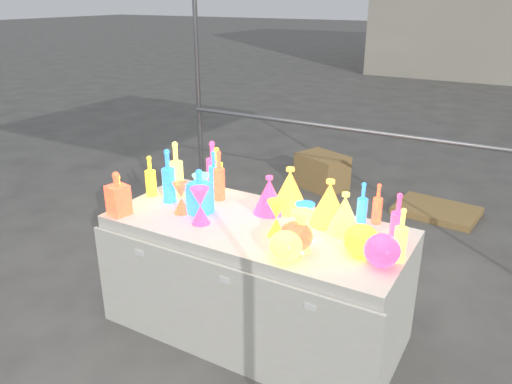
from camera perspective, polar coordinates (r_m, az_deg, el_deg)
The scene contains 32 objects.
ground at distance 3.37m, azimuth 0.00°, elevation -15.17°, with size 80.00×80.00×0.00m, color slate.
display_table at distance 3.16m, azimuth -0.09°, elevation -9.82°, with size 1.84×0.83×0.75m.
cardboard_box_closed at distance 5.60m, azimuth 7.55°, elevation 2.36°, with size 0.52×0.38×0.38m, color tan.
cardboard_box_flat at distance 5.25m, azimuth 19.95°, elevation -2.01°, with size 0.76×0.55×0.07m, color tan.
bottle_0 at distance 3.46m, azimuth -4.46°, elevation 2.70°, with size 0.08×0.08×0.31m, color red, non-canonical shape.
bottle_1 at distance 3.42m, azimuth -4.86°, elevation 2.34°, with size 0.07×0.07×0.29m, color green, non-canonical shape.
bottle_2 at distance 3.27m, azimuth -4.23°, elevation 1.89°, with size 0.07×0.07×0.34m, color orange, non-canonical shape.
bottle_3 at distance 3.47m, azimuth -4.98°, elevation 3.10°, with size 0.09×0.09×0.34m, color #1F45B9, non-canonical shape.
bottle_4 at distance 3.36m, azimuth -9.09°, elevation 2.60°, with size 0.09×0.09×0.38m, color #127270, non-canonical shape.
bottle_6 at distance 3.42m, azimuth -11.98°, elevation 1.81°, with size 0.07×0.07×0.28m, color red, non-canonical shape.
bottle_7 at distance 3.28m, azimuth -9.99°, elevation 1.85°, with size 0.08×0.08×0.36m, color green, non-canonical shape.
decanter_0 at distance 3.19m, azimuth -15.46°, elevation -0.19°, with size 0.10×0.10×0.26m, color red, non-canonical shape.
decanter_1 at distance 3.16m, azimuth -15.53°, elevation -0.15°, with size 0.12×0.12×0.28m, color orange, non-canonical shape.
decanter_2 at distance 3.08m, azimuth -6.46°, elevation 0.05°, with size 0.12×0.12×0.29m, color green, non-canonical shape.
hourglass_0 at distance 3.12m, azimuth -8.55°, elevation -0.69°, with size 0.10×0.10×0.20m, color orange, non-canonical shape.
hourglass_1 at distance 2.96m, azimuth -6.39°, elevation -1.60°, with size 0.11×0.11×0.22m, color #1F45B9, non-canonical shape.
hourglass_2 at distance 2.64m, azimuth 5.25°, elevation -4.46°, with size 0.11×0.11×0.23m, color #127270, non-canonical shape.
hourglass_3 at distance 3.16m, azimuth -6.24°, elevation 0.04°, with size 0.11×0.11×0.23m, color #B72475, non-canonical shape.
hourglass_4 at distance 2.80m, azimuth 2.34°, elevation -3.02°, with size 0.11×0.11×0.21m, color red, non-canonical shape.
hourglass_5 at distance 2.75m, azimuth 5.56°, elevation -3.48°, with size 0.11×0.11×0.22m, color green, non-canonical shape.
globe_0 at distance 2.66m, azimuth 11.91°, elevation -5.59°, with size 0.19×0.19×0.15m, color red, non-canonical shape.
globe_1 at distance 2.57m, azimuth 3.37°, elevation -6.34°, with size 0.17×0.17×0.14m, color #127270, non-canonical shape.
globe_2 at distance 2.65m, azimuth 4.57°, elevation -5.26°, with size 0.18×0.18×0.15m, color orange, non-canonical shape.
globe_3 at distance 2.59m, azimuth 14.17°, elevation -6.66°, with size 0.19×0.19×0.15m, color #1F45B9, non-canonical shape.
lampshade_0 at distance 3.12m, azimuth 3.89°, elevation 0.35°, with size 0.24×0.24×0.28m, color #E5FF35, non-canonical shape.
lampshade_1 at distance 2.96m, azimuth 8.39°, elevation -1.14°, with size 0.24×0.24×0.28m, color #E5FF35, non-canonical shape.
lampshade_2 at distance 3.08m, azimuth 1.51°, elevation -0.28°, with size 0.20×0.20×0.24m, color #1F45B9, non-canonical shape.
lampshade_3 at distance 2.87m, azimuth 10.09°, elevation -2.32°, with size 0.20×0.20×0.24m, color #127270, non-canonical shape.
bottle_8 at distance 2.95m, azimuth 12.06°, elevation -1.43°, with size 0.06×0.06×0.28m, color green, non-canonical shape.
bottle_9 at distance 3.02m, azimuth 13.73°, elevation -1.31°, with size 0.06×0.06×0.25m, color orange, non-canonical shape.
bottle_10 at distance 2.75m, azimuth 15.83°, elevation -3.13°, with size 0.07×0.07×0.31m, color #1F45B9, non-canonical shape.
bottle_11 at distance 2.62m, azimuth 16.24°, elevation -4.73°, with size 0.07×0.07×0.29m, color #127270, non-canonical shape.
Camera 1 is at (1.35, -2.34, 2.02)m, focal length 35.00 mm.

